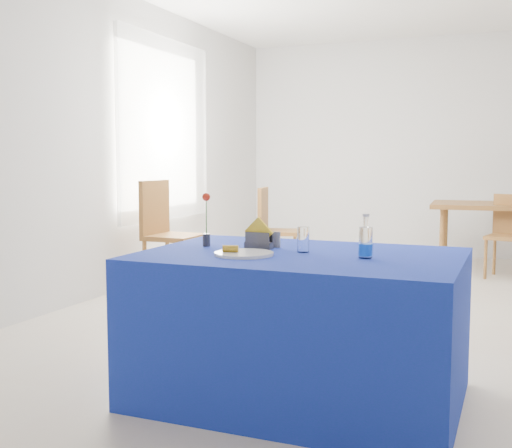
{
  "coord_description": "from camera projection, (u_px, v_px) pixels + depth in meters",
  "views": [
    {
      "loc": [
        0.98,
        -5.02,
        1.23
      ],
      "look_at": [
        -0.21,
        -2.12,
        0.92
      ],
      "focal_mm": 45.0,
      "sensor_mm": 36.0,
      "label": 1
    }
  ],
  "objects": [
    {
      "name": "floor",
      "position": [
        380.0,
        315.0,
        5.12
      ],
      "size": [
        7.0,
        7.0,
        0.0
      ],
      "primitive_type": "plane",
      "color": "beige",
      "rests_on": "ground"
    },
    {
      "name": "plate",
      "position": [
        244.0,
        254.0,
        3.2
      ],
      "size": [
        0.3,
        0.3,
        0.01
      ],
      "primitive_type": "cylinder",
      "color": "silver",
      "rests_on": "blue_table"
    },
    {
      "name": "chair_bg_left",
      "position": [
        509.0,
        230.0,
        6.73
      ],
      "size": [
        0.47,
        0.47,
        0.87
      ],
      "rotation": [
        0.0,
        0.0,
        -0.23
      ],
      "color": "olive",
      "rests_on": "floor"
    },
    {
      "name": "banana_pieces",
      "position": [
        231.0,
        249.0,
        3.2
      ],
      "size": [
        0.09,
        0.06,
        0.04
      ],
      "color": "yellow",
      "rests_on": "plate"
    },
    {
      "name": "rose_vase",
      "position": [
        206.0,
        221.0,
        3.52
      ],
      "size": [
        0.05,
        0.05,
        0.29
      ],
      "color": "#29282E",
      "rests_on": "blue_table"
    },
    {
      "name": "salt_shaker",
      "position": [
        278.0,
        240.0,
        3.48
      ],
      "size": [
        0.03,
        0.03,
        0.08
      ],
      "primitive_type": "cylinder",
      "color": "slate",
      "rests_on": "blue_table"
    },
    {
      "name": "napkin_holder",
      "position": [
        259.0,
        239.0,
        3.44
      ],
      "size": [
        0.16,
        0.06,
        0.17
      ],
      "color": "#38393D",
      "rests_on": "blue_table"
    },
    {
      "name": "blue_table",
      "position": [
        300.0,
        326.0,
        3.31
      ],
      "size": [
        1.6,
        1.1,
        0.76
      ],
      "color": "navy",
      "rests_on": "floor"
    },
    {
      "name": "drinking_glass",
      "position": [
        303.0,
        240.0,
        3.3
      ],
      "size": [
        0.06,
        0.06,
        0.13
      ],
      "primitive_type": "cylinder",
      "color": "white",
      "rests_on": "blue_table"
    },
    {
      "name": "chair_win_b",
      "position": [
        273.0,
        225.0,
        6.89
      ],
      "size": [
        0.49,
        0.49,
        0.94
      ],
      "rotation": [
        0.0,
        0.0,
        1.76
      ],
      "color": "olive",
      "rests_on": "floor"
    },
    {
      "name": "oak_table",
      "position": [
        500.0,
        210.0,
        7.13
      ],
      "size": [
        1.53,
        1.04,
        0.76
      ],
      "color": "brown",
      "rests_on": "floor"
    },
    {
      "name": "curtain",
      "position": [
        166.0,
        129.0,
        6.6
      ],
      "size": [
        0.04,
        1.75,
        1.85
      ],
      "primitive_type": "cube",
      "color": "white",
      "rests_on": "room_shell"
    },
    {
      "name": "room_shell",
      "position": [
        384.0,
        93.0,
        4.94
      ],
      "size": [
        7.0,
        7.0,
        7.0
      ],
      "color": "silver",
      "rests_on": "ground"
    },
    {
      "name": "water_bottle",
      "position": [
        366.0,
        243.0,
        3.1
      ],
      "size": [
        0.07,
        0.07,
        0.21
      ],
      "color": "white",
      "rests_on": "blue_table"
    },
    {
      "name": "window_pane",
      "position": [
        160.0,
        130.0,
        6.63
      ],
      "size": [
        0.04,
        1.5,
        1.6
      ],
      "primitive_type": "cube",
      "color": "white",
      "rests_on": "room_shell"
    },
    {
      "name": "chair_win_a",
      "position": [
        165.0,
        227.0,
        6.03
      ],
      "size": [
        0.48,
        0.48,
        1.04
      ],
      "rotation": [
        0.0,
        0.0,
        1.55
      ],
      "color": "olive",
      "rests_on": "floor"
    },
    {
      "name": "pepper_shaker",
      "position": [
        275.0,
        239.0,
        3.49
      ],
      "size": [
        0.03,
        0.03,
        0.08
      ],
      "primitive_type": "cylinder",
      "color": "#5C5C61",
      "rests_on": "blue_table"
    }
  ]
}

